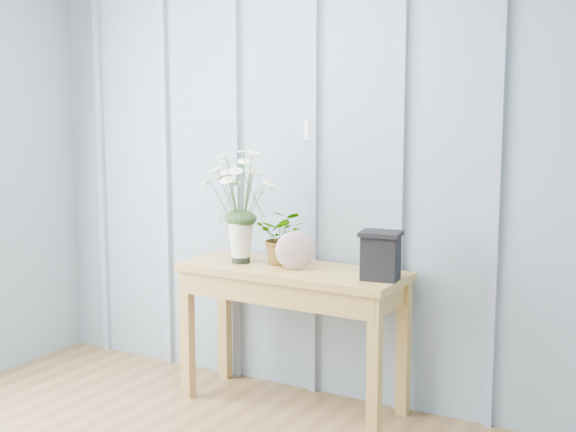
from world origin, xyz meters
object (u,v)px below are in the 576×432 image
Objects in this scene: sideboard at (293,289)px; daisy_vase at (240,191)px; carved_box at (381,255)px; felt_disc_vessel at (295,251)px.

sideboard is 1.94× the size of daisy_vase.
daisy_vase is 2.58× the size of carved_box.
daisy_vase reaches higher than carved_box.
sideboard is 0.59m from daisy_vase.
daisy_vase is at bearing -179.20° from carved_box.
carved_box is at bearing -2.02° from sideboard.
carved_box reaches higher than sideboard.
sideboard is 0.22m from felt_disc_vessel.
sideboard is at bearing 177.98° from carved_box.
felt_disc_vessel is at bearing -177.07° from carved_box.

